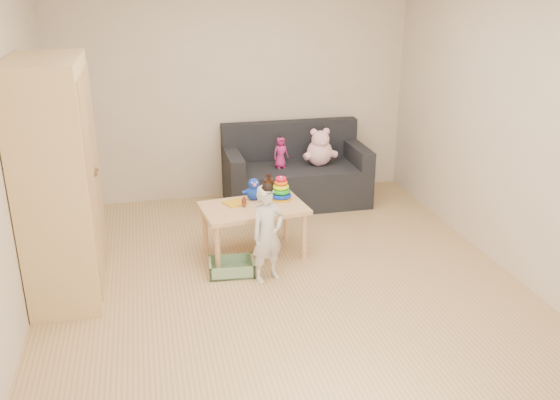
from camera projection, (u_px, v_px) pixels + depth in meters
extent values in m
plane|color=tan|center=(281.00, 281.00, 5.08)|extent=(4.50, 4.50, 0.00)
plane|color=beige|center=(235.00, 85.00, 6.67)|extent=(4.00, 0.00, 4.00)
plane|color=beige|center=(399.00, 260.00, 2.57)|extent=(4.00, 0.00, 4.00)
plane|color=beige|center=(7.00, 150.00, 4.20)|extent=(0.00, 4.50, 4.50)
plane|color=beige|center=(509.00, 121.00, 5.04)|extent=(0.00, 4.50, 4.50)
cube|color=#E7C67E|center=(59.00, 181.00, 4.64)|extent=(0.53, 1.05, 1.90)
cube|color=black|center=(296.00, 184.00, 6.76)|extent=(1.60, 0.81, 0.45)
cube|color=#E4B97D|center=(254.00, 231.00, 5.48)|extent=(0.99, 0.69, 0.49)
imported|color=beige|center=(268.00, 235.00, 4.98)|extent=(0.36, 0.31, 0.83)
imported|color=#B42172|center=(281.00, 153.00, 6.55)|extent=(0.20, 0.15, 0.34)
cylinder|color=#E6A00C|center=(281.00, 198.00, 5.55)|extent=(0.18, 0.18, 0.02)
cylinder|color=silver|center=(281.00, 188.00, 5.51)|extent=(0.02, 0.02, 0.21)
torus|color=#0B2BB6|center=(281.00, 195.00, 5.54)|extent=(0.20, 0.20, 0.04)
torus|color=#189E1B|center=(281.00, 191.00, 5.52)|extent=(0.18, 0.18, 0.04)
torus|color=#CCF80D|center=(281.00, 187.00, 5.51)|extent=(0.15, 0.15, 0.04)
torus|color=#EF530C|center=(281.00, 183.00, 5.49)|extent=(0.13, 0.13, 0.04)
torus|color=red|center=(281.00, 179.00, 5.48)|extent=(0.11, 0.11, 0.04)
cylinder|color=black|center=(268.00, 189.00, 5.55)|extent=(0.08, 0.08, 0.19)
cylinder|color=black|center=(268.00, 178.00, 5.51)|extent=(0.04, 0.04, 0.05)
cylinder|color=black|center=(268.00, 175.00, 5.50)|extent=(0.05, 0.05, 0.02)
cube|color=gold|center=(235.00, 203.00, 5.45)|extent=(0.24, 0.24, 0.01)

